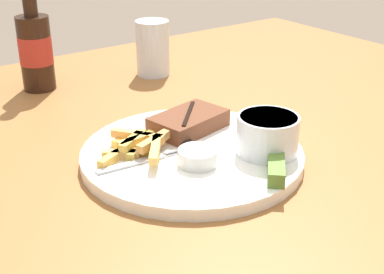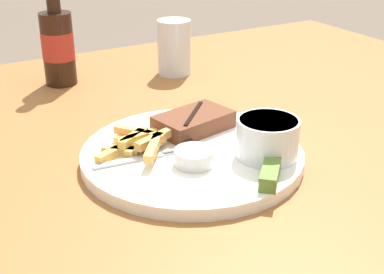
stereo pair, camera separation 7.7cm
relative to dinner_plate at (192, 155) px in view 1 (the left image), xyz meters
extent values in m
cube|color=#935B2D|center=(0.00, 0.00, -0.03)|extent=(1.55, 1.25, 0.04)
cylinder|color=#935B2D|center=(0.71, 0.57, -0.40)|extent=(0.06, 0.06, 0.70)
cylinder|color=white|center=(0.00, 0.00, 0.00)|extent=(0.32, 0.32, 0.01)
cylinder|color=white|center=(0.00, 0.00, 0.01)|extent=(0.32, 0.32, 0.00)
cube|color=brown|center=(0.04, 0.06, 0.02)|extent=(0.13, 0.10, 0.03)
cube|color=black|center=(0.04, 0.06, 0.04)|extent=(0.07, 0.08, 0.00)
cube|color=gold|center=(-0.03, 0.07, 0.02)|extent=(0.07, 0.04, 0.01)
cube|color=#F2B54D|center=(-0.11, 0.03, 0.02)|extent=(0.05, 0.03, 0.01)
cube|color=#EBB54E|center=(-0.07, 0.04, 0.03)|extent=(0.06, 0.02, 0.01)
cube|color=gold|center=(-0.07, 0.05, 0.03)|extent=(0.06, 0.04, 0.01)
cube|color=gold|center=(-0.07, 0.04, 0.02)|extent=(0.04, 0.07, 0.01)
cube|color=#F1A847|center=(-0.05, 0.02, 0.02)|extent=(0.03, 0.05, 0.01)
cube|color=#EDA051|center=(-0.06, 0.06, 0.03)|extent=(0.06, 0.07, 0.01)
cube|color=#E09E4E|center=(-0.05, 0.03, 0.03)|extent=(0.07, 0.04, 0.01)
cube|color=tan|center=(-0.10, 0.04, 0.02)|extent=(0.05, 0.04, 0.01)
cube|color=gold|center=(-0.07, 0.04, 0.02)|extent=(0.05, 0.06, 0.01)
cube|color=#E1B356|center=(-0.06, 0.05, 0.02)|extent=(0.04, 0.04, 0.01)
cube|color=#E2B256|center=(-0.06, 0.00, 0.03)|extent=(0.05, 0.06, 0.01)
cylinder|color=white|center=(0.08, -0.07, 0.04)|extent=(0.09, 0.09, 0.06)
cylinder|color=beige|center=(0.08, -0.07, 0.06)|extent=(0.08, 0.08, 0.01)
cylinder|color=silver|center=(-0.02, -0.04, 0.02)|extent=(0.05, 0.05, 0.02)
cylinder|color=#C67A4C|center=(-0.02, -0.04, 0.03)|extent=(0.05, 0.05, 0.01)
cube|color=#567A2D|center=(0.04, -0.13, 0.02)|extent=(0.06, 0.06, 0.02)
cube|color=#B7B7BC|center=(-0.10, 0.01, 0.01)|extent=(0.10, 0.02, 0.00)
cube|color=#B7B7BC|center=(-0.03, 0.00, 0.01)|extent=(0.03, 0.01, 0.00)
cube|color=#B7B7BC|center=(-0.03, 0.00, 0.01)|extent=(0.03, 0.01, 0.00)
cube|color=#B7B7BC|center=(-0.03, 0.01, 0.01)|extent=(0.03, 0.01, 0.00)
cube|color=#B7B7BC|center=(0.01, 0.09, 0.01)|extent=(0.04, 0.11, 0.00)
cube|color=black|center=(0.00, 0.01, 0.01)|extent=(0.02, 0.06, 0.01)
cylinder|color=black|center=(-0.06, 0.43, 0.06)|extent=(0.06, 0.06, 0.14)
cylinder|color=#B22D23|center=(-0.06, 0.43, 0.07)|extent=(0.06, 0.06, 0.05)
cylinder|color=silver|center=(0.17, 0.37, 0.05)|extent=(0.07, 0.07, 0.12)
camera|label=1|loc=(-0.41, -0.56, 0.35)|focal=50.00mm
camera|label=2|loc=(-0.34, -0.60, 0.35)|focal=50.00mm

